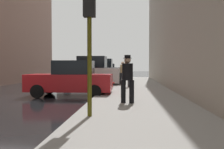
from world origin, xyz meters
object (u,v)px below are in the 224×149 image
object	(u,v)px
parked_gray_coupe	(106,71)
pedestrian_with_fedora	(127,76)
parked_black_suv	(101,71)
traffic_light	(89,21)
parked_white_van	(90,72)
pedestrian_with_beanie	(127,72)
parked_red_hatchback	(71,79)
pedestrian_in_tan_coat	(123,71)
fire_hydrant	(111,82)

from	to	relation	value
parked_gray_coupe	pedestrian_with_fedora	xyz separation A→B (m)	(2.87, -22.35, 0.29)
parked_black_suv	traffic_light	bearing A→B (deg)	-84.39
parked_white_van	pedestrian_with_fedora	world-z (taller)	parked_white_van
pedestrian_with_beanie	parked_red_hatchback	bearing A→B (deg)	-125.41
pedestrian_with_beanie	pedestrian_with_fedora	world-z (taller)	same
parked_gray_coupe	parked_black_suv	bearing A→B (deg)	-90.00
pedestrian_with_beanie	traffic_light	bearing A→B (deg)	-95.51
parked_red_hatchback	pedestrian_in_tan_coat	xyz separation A→B (m)	(2.47, 6.18, 0.26)
parked_red_hatchback	pedestrian_with_beanie	world-z (taller)	pedestrian_with_beanie
parked_black_suv	pedestrian_in_tan_coat	distance (m)	7.44
pedestrian_with_beanie	parked_gray_coupe	bearing A→B (deg)	100.33
pedestrian_in_tan_coat	pedestrian_with_beanie	distance (m)	2.29
fire_hydrant	pedestrian_with_fedora	world-z (taller)	pedestrian_with_fedora
parked_black_suv	pedestrian_in_tan_coat	xyz separation A→B (m)	(2.47, -7.02, 0.07)
fire_hydrant	traffic_light	distance (m)	9.35
parked_red_hatchback	parked_black_suv	bearing A→B (deg)	90.00
pedestrian_with_fedora	fire_hydrant	bearing A→B (deg)	99.22
traffic_light	pedestrian_in_tan_coat	bearing A→B (deg)	87.04
pedestrian_in_tan_coat	pedestrian_with_beanie	bearing A→B (deg)	-82.15
parked_red_hatchback	parked_black_suv	size ratio (longest dim) A/B	0.91
pedestrian_in_tan_coat	pedestrian_with_fedora	world-z (taller)	pedestrian_with_fedora
parked_white_van	parked_gray_coupe	size ratio (longest dim) A/B	1.11
parked_white_van	traffic_light	xyz separation A→B (m)	(1.85, -12.03, 1.73)
fire_hydrant	traffic_light	bearing A→B (deg)	-89.68
parked_gray_coupe	pedestrian_in_tan_coat	world-z (taller)	pedestrian_in_tan_coat
parked_black_suv	fire_hydrant	world-z (taller)	parked_black_suv
fire_hydrant	pedestrian_with_fedora	distance (m)	6.71
pedestrian_with_fedora	parked_black_suv	bearing A→B (deg)	99.94
traffic_light	pedestrian_with_beanie	distance (m)	9.77
parked_gray_coupe	pedestrian_in_tan_coat	size ratio (longest dim) A/B	2.46
parked_red_hatchback	pedestrian_in_tan_coat	bearing A→B (deg)	68.24
parked_gray_coupe	parked_white_van	bearing A→B (deg)	-90.00
pedestrian_in_tan_coat	parked_red_hatchback	bearing A→B (deg)	-111.76
pedestrian_in_tan_coat	pedestrian_with_beanie	xyz separation A→B (m)	(0.31, -2.27, 0.03)
parked_white_van	parked_black_suv	size ratio (longest dim) A/B	1.01
parked_black_suv	pedestrian_with_fedora	size ratio (longest dim) A/B	2.60
parked_black_suv	fire_hydrant	xyz separation A→B (m)	(1.80, -9.81, -0.54)
parked_gray_coupe	pedestrian_with_beanie	bearing A→B (deg)	-79.67
parked_gray_coupe	pedestrian_with_fedora	bearing A→B (deg)	-82.67
parked_white_van	traffic_light	distance (m)	12.29
parked_white_van	parked_gray_coupe	world-z (taller)	parked_white_van
parked_white_van	pedestrian_in_tan_coat	xyz separation A→B (m)	(2.47, -0.17, 0.07)
traffic_light	pedestrian_with_fedora	distance (m)	3.14
parked_black_suv	parked_gray_coupe	size ratio (longest dim) A/B	1.10
parked_red_hatchback	pedestrian_with_beanie	bearing A→B (deg)	54.59
parked_gray_coupe	pedestrian_with_fedora	world-z (taller)	pedestrian_with_fedora
parked_white_van	pedestrian_with_beanie	xyz separation A→B (m)	(2.78, -2.44, 0.10)
parked_gray_coupe	traffic_light	world-z (taller)	traffic_light
traffic_light	pedestrian_with_fedora	world-z (taller)	traffic_light
parked_gray_coupe	traffic_light	bearing A→B (deg)	-85.73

